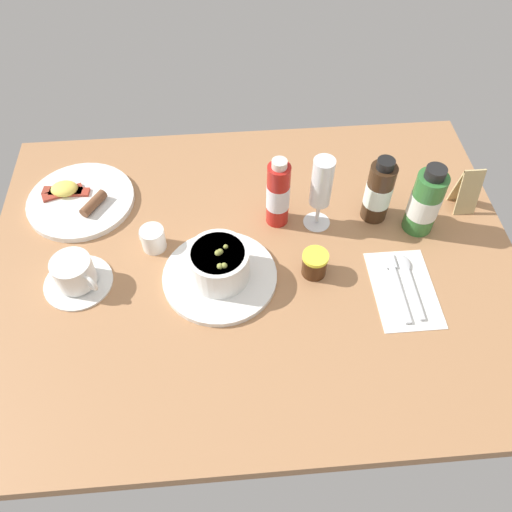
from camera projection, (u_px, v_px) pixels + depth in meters
The scene contains 12 objects.
ground_plane at pixel (253, 265), 108.60cm from camera, with size 110.00×84.00×3.00cm, color #A8754C.
porridge_bowl at pixel (219, 268), 101.86cm from camera, with size 22.94×22.94×9.01cm.
cutlery_setting at pixel (404, 287), 103.06cm from camera, with size 12.14×19.09×0.90cm.
coffee_cup at pixel (75, 274), 101.48cm from camera, with size 13.63×13.63×6.82cm.
creamer_jug at pixel (153, 238), 107.69cm from camera, with size 6.08×5.04×5.71cm.
wine_glass at pixel (321, 186), 105.31cm from camera, with size 5.86×5.86×17.77cm.
jam_jar at pixel (315, 264), 103.45cm from camera, with size 5.24×5.24×5.51cm.
sauce_bottle_red at pixel (278, 194), 108.27cm from camera, with size 4.94×4.94×17.06cm.
sauce_bottle_brown at pixel (379, 192), 109.66cm from camera, with size 5.73×5.73×15.90cm.
sauce_bottle_green at pixel (425, 202), 107.31cm from camera, with size 6.50×6.50×16.79cm.
breakfast_plate at pixel (80, 199), 117.02cm from camera, with size 23.80×23.80×3.70cm.
menu_card at pixel (468, 189), 112.73cm from camera, with size 4.68×5.02×10.96cm.
Camera 1 is at (-4.87, -65.38, 85.10)cm, focal length 36.50 mm.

